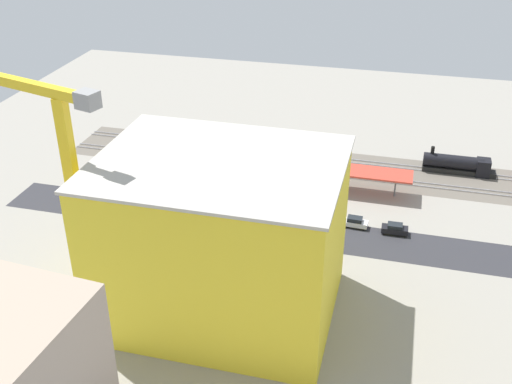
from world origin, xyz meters
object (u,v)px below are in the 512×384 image
at_px(platform_canopy_near, 256,160).
at_px(construction_building, 221,240).
at_px(parked_car_3, 276,214).
at_px(tower_crane, 62,180).
at_px(parked_car_0, 395,229).
at_px(parked_car_5, 209,207).
at_px(parked_car_1, 355,223).
at_px(parked_car_2, 315,219).
at_px(parked_car_4, 243,211).
at_px(locomotive, 460,165).
at_px(box_truck_1, 304,234).
at_px(street_tree_2, 173,201).
at_px(box_truck_2, 190,227).
at_px(box_truck_0, 282,236).
at_px(traffic_light, 244,186).
at_px(street_tree_0, 290,217).
at_px(street_tree_1, 203,208).

distance_m(platform_canopy_near, construction_building, 38.23).
bearing_deg(parked_car_3, tower_crane, 51.76).
xyz_separation_m(parked_car_0, parked_car_5, (31.50, 0.51, 0.02)).
relative_size(parked_car_1, parked_car_2, 1.00).
height_order(parked_car_4, construction_building, construction_building).
relative_size(platform_canopy_near, locomotive, 4.19).
relative_size(parked_car_4, box_truck_1, 0.44).
bearing_deg(parked_car_2, parked_car_4, 1.35).
bearing_deg(tower_crane, parked_car_2, -135.82).
relative_size(tower_crane, street_tree_2, 3.69).
distance_m(platform_canopy_near, box_truck_2, 22.57).
xyz_separation_m(parked_car_1, street_tree_2, (28.21, 8.56, 4.95)).
bearing_deg(box_truck_0, tower_crane, 38.99).
bearing_deg(traffic_light, parked_car_2, 174.12).
height_order(box_truck_2, traffic_light, traffic_light).
relative_size(parked_car_0, street_tree_0, 0.46).
distance_m(box_truck_2, street_tree_1, 4.42).
xyz_separation_m(locomotive, parked_car_4, (36.30, 25.19, -1.00)).
height_order(platform_canopy_near, street_tree_1, street_tree_1).
height_order(box_truck_0, box_truck_1, box_truck_1).
relative_size(parked_car_0, box_truck_2, 0.42).
distance_m(parked_car_1, street_tree_1, 25.36).
distance_m(parked_car_2, construction_building, 27.85).
xyz_separation_m(parked_car_0, parked_car_2, (13.14, -0.07, -0.02)).
distance_m(construction_building, box_truck_1, 21.83).
xyz_separation_m(box_truck_2, traffic_light, (-6.35, -10.22, 2.88)).
relative_size(locomotive, parked_car_1, 3.11).
bearing_deg(parked_car_4, street_tree_1, 63.47).
relative_size(box_truck_0, box_truck_1, 0.90).
distance_m(parked_car_3, street_tree_2, 17.86).
height_order(platform_canopy_near, box_truck_0, platform_canopy_near).
bearing_deg(parked_car_2, construction_building, 70.73).
height_order(parked_car_2, parked_car_4, parked_car_2).
bearing_deg(street_tree_0, construction_building, 68.78).
xyz_separation_m(box_truck_1, street_tree_1, (15.80, 2.51, 3.88)).
xyz_separation_m(parked_car_5, box_truck_2, (0.42, 8.37, 0.99)).
height_order(parked_car_4, street_tree_1, street_tree_1).
height_order(parked_car_0, parked_car_3, parked_car_0).
bearing_deg(street_tree_0, street_tree_2, -2.85).
distance_m(parked_car_1, street_tree_0, 14.25).
bearing_deg(traffic_light, box_truck_1, 147.09).
xyz_separation_m(parked_car_2, street_tree_0, (2.56, 9.04, 5.38)).
distance_m(parked_car_2, parked_car_5, 18.37).
bearing_deg(street_tree_1, tower_crane, 57.76).
relative_size(parked_car_0, street_tree_2, 0.50).
relative_size(locomotive, street_tree_1, 1.65).
xyz_separation_m(platform_canopy_near, parked_car_4, (-1.06, 13.11, -3.38)).
distance_m(parked_car_1, box_truck_0, 13.33).
relative_size(parked_car_5, tower_crane, 0.13).
bearing_deg(box_truck_0, parked_car_0, -155.77).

